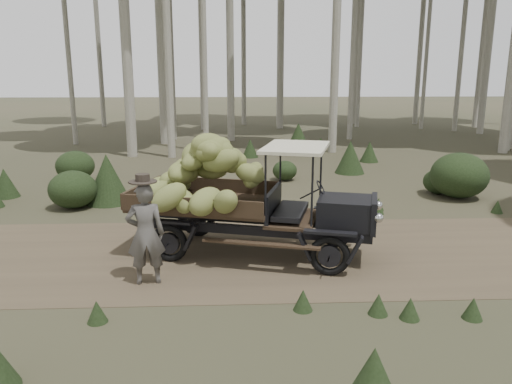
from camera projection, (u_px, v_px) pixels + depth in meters
ground at (373, 252)px, 9.01m from camera, size 120.00×120.00×0.00m
dirt_track at (373, 252)px, 9.01m from camera, size 70.00×4.00×0.01m
banana_truck at (225, 183)px, 8.75m from camera, size 4.50×2.58×2.16m
farmer at (145, 233)px, 7.51m from camera, size 0.63×0.48×1.72m
undergrowth at (402, 216)px, 9.43m from camera, size 24.29×24.84×1.33m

